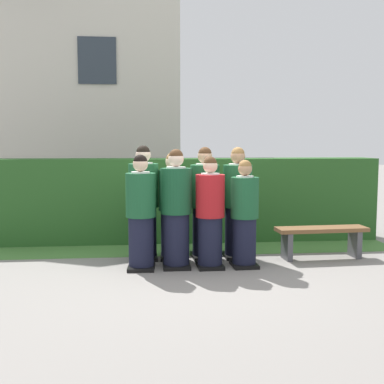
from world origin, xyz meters
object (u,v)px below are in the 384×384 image
student_front_row_1 (176,211)px  student_rear_row_3 (237,205)px  student_front_row_0 (141,215)px  student_in_red_blazer (210,215)px  student_front_row_3 (245,216)px  wooden_bench (321,236)px  student_rear_row_1 (173,209)px  student_rear_row_0 (144,205)px  student_rear_row_2 (205,205)px

student_front_row_1 → student_rear_row_3: (0.98, 0.51, 0.01)m
student_front_row_0 → student_in_red_blazer: size_ratio=1.02×
student_in_red_blazer → student_rear_row_3: student_rear_row_3 is taller
student_front_row_1 → student_front_row_3: (0.97, -0.06, -0.08)m
student_front_row_1 → wooden_bench: size_ratio=1.19×
student_front_row_0 → student_rear_row_3: (1.47, 0.55, 0.05)m
student_in_red_blazer → student_rear_row_1: size_ratio=0.97×
student_front_row_0 → student_front_row_1: size_ratio=0.96×
student_front_row_3 → student_rear_row_0: 1.56m
student_front_row_3 → wooden_bench: student_front_row_3 is taller
student_front_row_0 → student_front_row_3: (1.47, -0.01, -0.04)m
student_in_red_blazer → student_rear_row_0: 1.12m
student_front_row_0 → student_rear_row_0: size_ratio=0.93×
student_rear_row_0 → wooden_bench: student_rear_row_0 is taller
student_rear_row_3 → student_rear_row_0: bearing=178.0°
student_rear_row_0 → student_rear_row_1: (0.44, -0.04, -0.05)m
student_front_row_3 → student_rear_row_1: student_rear_row_1 is taller
student_in_red_blazer → wooden_bench: 1.85m
student_front_row_0 → student_in_red_blazer: bearing=-0.8°
student_front_row_3 → student_rear_row_0: bearing=156.8°
student_front_row_0 → student_rear_row_1: bearing=49.8°
student_in_red_blazer → student_rear_row_3: size_ratio=0.93×
wooden_bench → student_front_row_3: bearing=-163.9°
student_rear_row_1 → student_rear_row_3: student_rear_row_3 is taller
student_rear_row_2 → student_rear_row_1: bearing=-177.8°
student_front_row_1 → student_in_red_blazer: (0.48, -0.06, -0.05)m
wooden_bench → student_in_red_blazer: bearing=-168.2°
student_rear_row_0 → student_front_row_1: bearing=-50.6°
student_front_row_3 → student_in_red_blazer: bearing=-179.7°
student_rear_row_0 → student_rear_row_2: (0.93, -0.02, -0.01)m
student_front_row_0 → student_rear_row_3: bearing=20.6°
wooden_bench → student_front_row_0: bearing=-172.6°
student_in_red_blazer → student_rear_row_0: bearing=146.6°
student_rear_row_1 → student_rear_row_3: bearing=-0.6°
student_rear_row_2 → student_rear_row_0: bearing=178.8°
student_rear_row_2 → student_front_row_3: bearing=-50.1°
student_front_row_0 → wooden_bench: size_ratio=1.13×
student_front_row_1 → student_front_row_3: bearing=-3.3°
student_front_row_0 → student_front_row_3: size_ratio=1.05×
student_rear_row_2 → student_front_row_1: bearing=-131.5°
student_front_row_3 → student_front_row_1: bearing=176.7°
student_rear_row_2 → student_rear_row_3: size_ratio=1.00×
student_rear_row_0 → student_rear_row_3: size_ratio=1.02×
student_rear_row_2 → student_in_red_blazer: bearing=-89.9°
student_in_red_blazer → student_rear_row_3: bearing=48.5°
student_front_row_0 → student_front_row_3: bearing=-0.4°
student_front_row_0 → student_rear_row_1: student_rear_row_1 is taller
student_rear_row_1 → student_rear_row_2: (0.49, 0.02, 0.04)m
student_rear_row_0 → student_rear_row_3: (1.43, -0.05, -0.01)m
student_front_row_3 → wooden_bench: 1.38m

